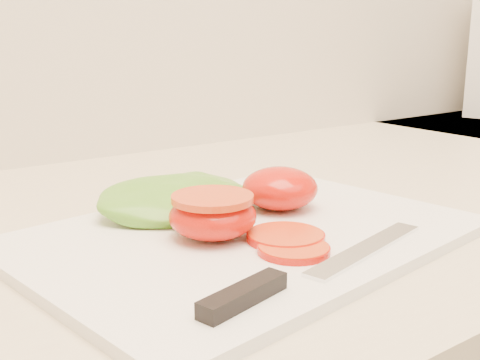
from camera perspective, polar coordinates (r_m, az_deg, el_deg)
cutting_board at (r=0.55m, az=0.62°, el=-5.24°), size 0.43×0.34×0.01m
tomato_half_dome at (r=0.61m, az=3.80°, el=-0.77°), size 0.08×0.08×0.04m
tomato_half_cut at (r=0.53m, az=-2.61°, el=-3.25°), size 0.08×0.08×0.04m
tomato_slice_0 at (r=0.52m, az=4.36°, el=-5.38°), size 0.07×0.07×0.01m
tomato_slice_1 at (r=0.50m, az=5.11°, el=-6.55°), size 0.06×0.06×0.01m
lettuce_leaf_0 at (r=0.60m, az=-6.15°, el=-1.90°), size 0.17×0.14×0.03m
lettuce_leaf_1 at (r=0.63m, az=-2.88°, el=-1.07°), size 0.14×0.15×0.03m
knife at (r=0.45m, az=5.52°, el=-8.91°), size 0.26×0.06×0.01m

